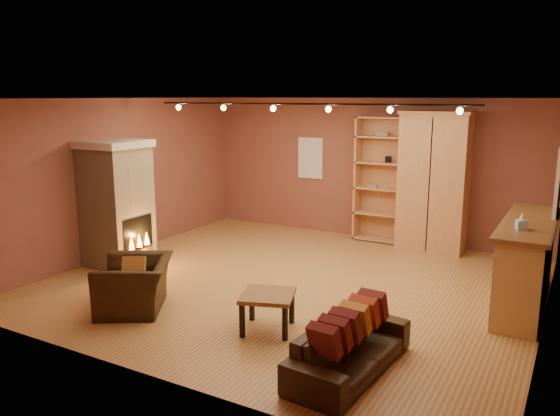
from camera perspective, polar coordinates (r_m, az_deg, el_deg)
The scene contains 16 objects.
floor at distance 8.52m, azimuth 1.35°, elevation -7.81°, with size 7.00×7.00×0.00m, color #9A6936.
ceiling at distance 8.04m, azimuth 1.45°, elevation 11.38°, with size 7.00×7.00×0.00m, color brown.
back_wall at distance 11.11m, azimuth 9.28°, elevation 4.05°, with size 7.00×0.02×2.80m, color brown.
left_wall at distance 10.25m, azimuth -16.19°, elevation 3.12°, with size 0.02×6.50×2.80m, color brown.
right_wall at distance 7.25m, azimuth 26.64°, elevation -1.03°, with size 0.02×6.50×2.80m, color brown.
fireplace at distance 9.57m, azimuth -16.68°, elevation 0.45°, with size 1.01×0.98×2.12m.
back_window at distance 11.58m, azimuth 3.20°, elevation 5.24°, with size 0.56×0.04×0.86m, color white.
bookcase at distance 10.90m, azimuth 10.61°, elevation 3.05°, with size 1.00×0.39×2.45m.
armoire at distance 10.42m, azimuth 15.77°, elevation 2.67°, with size 1.26×0.72×2.57m.
bar_counter at distance 8.18m, azimuth 24.32°, elevation -5.23°, with size 0.66×2.51×1.20m.
tissue_box at distance 7.43m, azimuth 23.94°, elevation -1.40°, with size 0.15×0.15×0.21m.
right_window at distance 8.59m, azimuth 27.10°, elevation 2.42°, with size 0.05×0.90×1.00m, color white.
loveseat at distance 5.87m, azimuth 7.34°, elevation -13.42°, with size 0.64×1.75×0.73m.
armchair at distance 7.63m, azimuth -14.98°, elevation -6.92°, with size 1.13×1.25×0.91m.
coffee_table at distance 6.76m, azimuth -1.30°, elevation -9.47°, with size 0.79×0.79×0.47m.
track_rail at distance 8.21m, azimuth 2.11°, elevation 10.58°, with size 5.20×0.09×0.13m.
Camera 1 is at (3.75, -7.11, 2.83)m, focal length 35.00 mm.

